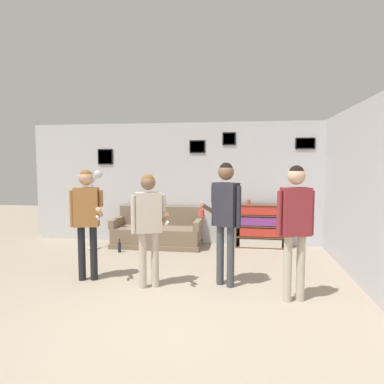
# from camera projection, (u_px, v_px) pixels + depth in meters

# --- Properties ---
(ground_plane) EXTENTS (20.00, 20.00, 0.00)m
(ground_plane) POSITION_uv_depth(u_px,v_px,m) (148.00, 334.00, 3.62)
(ground_plane) COLOR gray
(wall_back) EXTENTS (7.78, 0.08, 2.70)m
(wall_back) POSITION_uv_depth(u_px,v_px,m) (198.00, 183.00, 7.65)
(wall_back) COLOR silver
(wall_back) RESTS_ON ground_plane
(wall_right) EXTENTS (0.06, 6.58, 2.70)m
(wall_right) POSITION_uv_depth(u_px,v_px,m) (359.00, 193.00, 5.17)
(wall_right) COLOR silver
(wall_right) RESTS_ON ground_plane
(couch) EXTENTS (1.92, 0.80, 0.84)m
(couch) POSITION_uv_depth(u_px,v_px,m) (157.00, 233.00, 7.45)
(couch) COLOR #7A6651
(couch) RESTS_ON ground_plane
(bookshelf) EXTENTS (1.07, 0.30, 0.93)m
(bookshelf) POSITION_uv_depth(u_px,v_px,m) (261.00, 226.00, 7.31)
(bookshelf) COLOR brown
(bookshelf) RESTS_ON ground_plane
(floor_lamp) EXTENTS (0.38, 0.42, 1.66)m
(floor_lamp) POSITION_uv_depth(u_px,v_px,m) (92.00, 190.00, 7.12)
(floor_lamp) COLOR #ADA89E
(floor_lamp) RESTS_ON ground_plane
(person_player_foreground_left) EXTENTS (0.55, 0.43, 1.71)m
(person_player_foreground_left) POSITION_uv_depth(u_px,v_px,m) (87.00, 212.00, 5.21)
(person_player_foreground_left) COLOR black
(person_player_foreground_left) RESTS_ON ground_plane
(person_player_foreground_center) EXTENTS (0.58, 0.40, 1.65)m
(person_player_foreground_center) POSITION_uv_depth(u_px,v_px,m) (148.00, 218.00, 4.90)
(person_player_foreground_center) COLOR #B7AD99
(person_player_foreground_center) RESTS_ON ground_plane
(person_watcher_holding_cup) EXTENTS (0.59, 0.36, 1.81)m
(person_watcher_holding_cup) POSITION_uv_depth(u_px,v_px,m) (226.00, 210.00, 4.95)
(person_watcher_holding_cup) COLOR #3D4247
(person_watcher_holding_cup) RESTS_ON ground_plane
(person_spectator_near_bookshelf) EXTENTS (0.48, 0.29, 1.78)m
(person_spectator_near_bookshelf) POSITION_uv_depth(u_px,v_px,m) (295.00, 218.00, 4.39)
(person_spectator_near_bookshelf) COLOR #B7AD99
(person_spectator_near_bookshelf) RESTS_ON ground_plane
(bottle_on_floor) EXTENTS (0.06, 0.06, 0.28)m
(bottle_on_floor) POSITION_uv_depth(u_px,v_px,m) (119.00, 247.00, 6.92)
(bottle_on_floor) COLOR black
(bottle_on_floor) RESTS_ON ground_plane
(drinking_cup) EXTENTS (0.07, 0.07, 0.09)m
(drinking_cup) POSITION_uv_depth(u_px,v_px,m) (249.00, 202.00, 7.31)
(drinking_cup) COLOR red
(drinking_cup) RESTS_ON bookshelf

